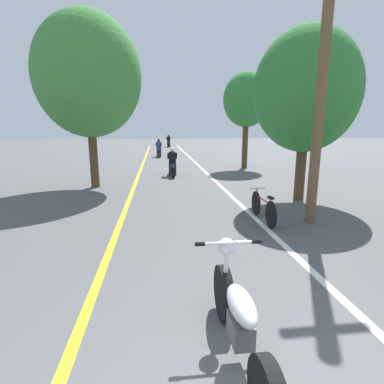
{
  "coord_description": "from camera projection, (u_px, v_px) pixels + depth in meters",
  "views": [
    {
      "loc": [
        -0.74,
        -1.38,
        2.33
      ],
      "look_at": [
        0.01,
        5.13,
        0.9
      ],
      "focal_mm": 28.0,
      "sensor_mm": 36.0,
      "label": 1
    }
  ],
  "objects": [
    {
      "name": "lane_stripe_center",
      "position": [
        138.0,
        176.0,
        14.47
      ],
      "size": [
        0.14,
        48.0,
        0.01
      ],
      "primitive_type": "cube",
      "color": "yellow",
      "rests_on": "ground"
    },
    {
      "name": "lane_stripe_edge",
      "position": [
        208.0,
        175.0,
        14.85
      ],
      "size": [
        0.14,
        48.0,
        0.01
      ],
      "primitive_type": "cube",
      "color": "white",
      "rests_on": "ground"
    },
    {
      "name": "utility_pole",
      "position": [
        322.0,
        83.0,
        6.77
      ],
      "size": [
        1.1,
        0.24,
        6.41
      ],
      "color": "brown",
      "rests_on": "ground"
    },
    {
      "name": "roadside_tree_right_near",
      "position": [
        307.0,
        91.0,
        9.09
      ],
      "size": [
        3.24,
        2.91,
        5.28
      ],
      "color": "#513A23",
      "rests_on": "ground"
    },
    {
      "name": "roadside_tree_right_far",
      "position": [
        247.0,
        100.0,
        16.5
      ],
      "size": [
        2.6,
        2.34,
        5.3
      ],
      "color": "#513A23",
      "rests_on": "ground"
    },
    {
      "name": "roadside_tree_left",
      "position": [
        88.0,
        76.0,
        10.96
      ],
      "size": [
        3.9,
        3.51,
        6.41
      ],
      "color": "#513A23",
      "rests_on": "ground"
    },
    {
      "name": "motorcycle_foreground",
      "position": [
        239.0,
        321.0,
        2.96
      ],
      "size": [
        0.76,
        2.19,
        1.08
      ],
      "color": "black",
      "rests_on": "ground"
    },
    {
      "name": "motorcycle_rider_lead",
      "position": [
        172.0,
        165.0,
        14.54
      ],
      "size": [
        0.5,
        2.0,
        1.36
      ],
      "color": "black",
      "rests_on": "ground"
    },
    {
      "name": "motorcycle_rider_mid",
      "position": [
        159.0,
        150.0,
        23.6
      ],
      "size": [
        0.5,
        2.12,
        1.42
      ],
      "color": "black",
      "rests_on": "ground"
    },
    {
      "name": "motorcycle_rider_far",
      "position": [
        169.0,
        142.0,
        35.31
      ],
      "size": [
        0.5,
        2.13,
        1.44
      ],
      "color": "black",
      "rests_on": "ground"
    },
    {
      "name": "bicycle_parked",
      "position": [
        263.0,
        207.0,
        7.5
      ],
      "size": [
        0.44,
        1.74,
        0.76
      ],
      "color": "black",
      "rests_on": "ground"
    }
  ]
}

